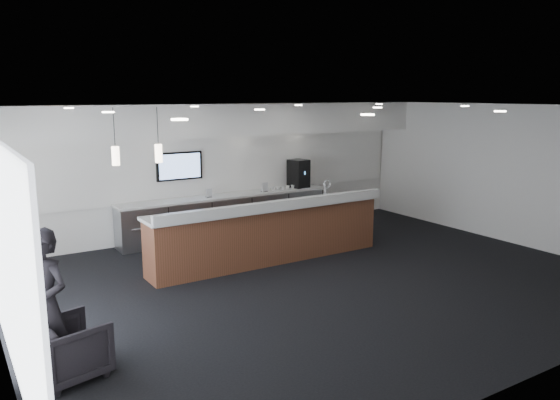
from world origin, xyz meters
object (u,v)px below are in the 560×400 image
service_counter (269,232)px  coffee_machine (299,174)px  armchair (70,349)px  lounge_guest (45,305)px

service_counter → coffee_machine: size_ratio=7.14×
armchair → lounge_guest: lounge_guest is taller
coffee_machine → armchair: size_ratio=0.90×
coffee_machine → armchair: coffee_machine is taller
coffee_machine → lounge_guest: bearing=-153.4°
service_counter → lounge_guest: 5.05m
service_counter → lounge_guest: size_ratio=2.80×
lounge_guest → coffee_machine: bearing=91.1°
armchair → service_counter: bearing=-71.9°
service_counter → coffee_machine: (2.17, 2.20, 0.71)m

